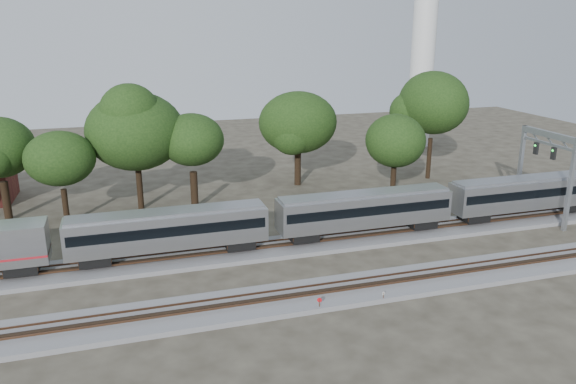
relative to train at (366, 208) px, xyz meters
The scene contains 14 objects.
ground 11.78m from the train, 148.06° to the right, with size 160.00×160.00×0.00m, color #383328.
track_far 10.08m from the train, behind, with size 160.00×5.00×0.73m.
track_near 14.20m from the train, 133.91° to the right, with size 160.00×5.00×0.73m.
train is the anchor object (origin of this frame).
switch_stand_red 15.47m from the train, 127.08° to the right, with size 0.34×0.17×1.11m.
switch_stand_white 13.28m from the train, 108.48° to the right, with size 0.28×0.15×0.93m.
switch_lever 11.94m from the train, 99.40° to the right, with size 0.50×0.30×0.30m, color #512D19.
signal_gantry 20.75m from the train, ahead, with size 0.66×7.86×9.56m.
tree_2 31.35m from the train, 154.70° to the left, with size 7.17×7.17×10.11m.
tree_3 26.63m from the train, 141.74° to the left, with size 9.12×9.12×12.86m.
tree_4 21.12m from the train, 134.88° to the left, with size 8.10×8.10×11.42m.
tree_5 21.08m from the train, 90.73° to the left, with size 8.34×8.34×11.76m.
tree_6 15.13m from the train, 52.42° to the left, with size 7.14×7.14×10.07m.
tree_7 26.44m from the train, 45.93° to the left, with size 10.43×10.43×14.71m.
Camera 1 is at (-12.60, -40.75, 20.27)m, focal length 35.00 mm.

